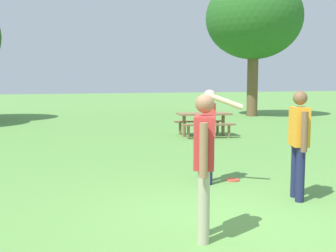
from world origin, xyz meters
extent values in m
plane|color=#609947|center=(0.00, 0.00, 0.00)|extent=(120.00, 120.00, 0.00)
cylinder|color=#B7AD93|center=(-0.55, -0.37, 0.41)|extent=(0.13, 0.13, 0.82)
cylinder|color=#B7AD93|center=(-0.42, -0.15, 0.41)|extent=(0.13, 0.13, 0.82)
cube|color=#D83838|center=(-0.48, -0.26, 1.11)|extent=(0.38, 0.44, 0.58)
sphere|color=#9E7051|center=(-0.48, -0.26, 1.53)|extent=(0.21, 0.21, 0.21)
cylinder|color=#9E7051|center=(-0.61, -0.49, 1.06)|extent=(0.09, 0.09, 0.58)
cylinder|color=#9E7051|center=(-0.36, -0.03, 1.06)|extent=(0.09, 0.09, 0.58)
cylinder|color=#1E234C|center=(0.85, 2.16, 0.41)|extent=(0.13, 0.13, 0.82)
cylinder|color=#1E234C|center=(0.72, 1.94, 0.41)|extent=(0.13, 0.13, 0.82)
cube|color=#D83838|center=(0.79, 2.05, 1.11)|extent=(0.38, 0.44, 0.58)
sphere|color=beige|center=(0.79, 2.05, 1.53)|extent=(0.21, 0.21, 0.21)
cylinder|color=beige|center=(0.91, 2.28, 1.06)|extent=(0.09, 0.09, 0.58)
cylinder|color=beige|center=(0.90, 1.69, 1.45)|extent=(0.55, 0.36, 0.28)
cylinder|color=#1E234C|center=(1.50, 0.51, 0.41)|extent=(0.13, 0.13, 0.82)
cylinder|color=#1E234C|center=(1.60, 0.75, 0.41)|extent=(0.13, 0.13, 0.82)
cube|color=orange|center=(1.55, 0.63, 1.11)|extent=(0.35, 0.44, 0.58)
sphere|color=brown|center=(1.55, 0.63, 1.53)|extent=(0.21, 0.21, 0.21)
cylinder|color=brown|center=(1.45, 0.39, 1.06)|extent=(0.09, 0.09, 0.58)
cylinder|color=brown|center=(1.65, 0.87, 1.06)|extent=(0.09, 0.09, 0.58)
cylinder|color=#E04733|center=(1.27, 2.03, 0.01)|extent=(0.25, 0.25, 0.03)
cube|color=olive|center=(3.55, 7.70, 0.74)|extent=(1.81, 1.06, 0.06)
cube|color=olive|center=(3.44, 7.13, 0.44)|extent=(1.72, 0.57, 0.05)
cube|color=olive|center=(3.66, 8.27, 0.44)|extent=(1.72, 0.57, 0.05)
cylinder|color=olive|center=(2.90, 7.82, 0.35)|extent=(0.11, 0.11, 0.71)
cylinder|color=olive|center=(2.79, 7.25, 0.21)|extent=(0.09, 0.09, 0.41)
cylinder|color=olive|center=(3.01, 8.39, 0.21)|extent=(0.09, 0.09, 0.41)
cylinder|color=olive|center=(4.20, 7.58, 0.35)|extent=(0.11, 0.11, 0.71)
cylinder|color=olive|center=(4.10, 7.01, 0.21)|extent=(0.09, 0.09, 0.41)
cylinder|color=olive|center=(4.31, 8.15, 0.21)|extent=(0.09, 0.09, 0.41)
cylinder|color=brown|center=(9.56, 13.99, 1.84)|extent=(0.56, 0.56, 3.68)
ellipsoid|color=#286023|center=(9.56, 13.99, 5.03)|extent=(4.92, 4.92, 4.18)
camera|label=1|loc=(-2.54, -4.28, 1.77)|focal=44.02mm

